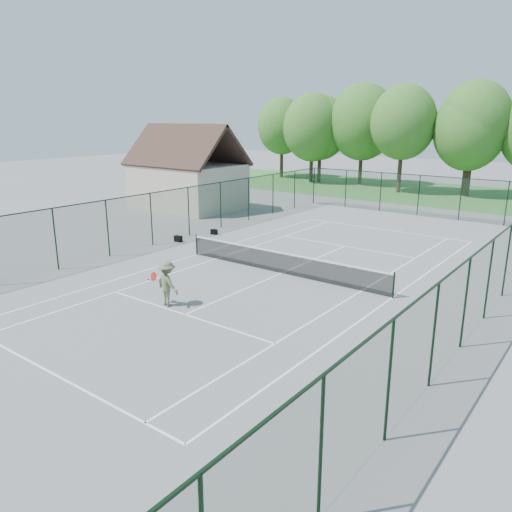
# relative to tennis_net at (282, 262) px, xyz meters

# --- Properties ---
(ground) EXTENTS (140.00, 140.00, 0.00)m
(ground) POSITION_rel_tennis_net_xyz_m (0.00, 0.00, -0.58)
(ground) COLOR gray
(ground) RESTS_ON ground
(grass_far) EXTENTS (80.00, 16.00, 0.01)m
(grass_far) POSITION_rel_tennis_net_xyz_m (0.00, 30.00, -0.57)
(grass_far) COLOR #3D7D35
(grass_far) RESTS_ON ground
(court_lines) EXTENTS (11.05, 23.85, 0.01)m
(court_lines) POSITION_rel_tennis_net_xyz_m (0.00, 0.00, -0.57)
(court_lines) COLOR white
(court_lines) RESTS_ON ground
(tennis_net) EXTENTS (11.08, 0.08, 1.10)m
(tennis_net) POSITION_rel_tennis_net_xyz_m (0.00, 0.00, 0.00)
(tennis_net) COLOR black
(tennis_net) RESTS_ON ground
(fence_enclosure) EXTENTS (18.05, 36.05, 3.02)m
(fence_enclosure) POSITION_rel_tennis_net_xyz_m (0.00, 0.00, 0.98)
(fence_enclosure) COLOR #1C3E26
(fence_enclosure) RESTS_ON ground
(utility_building) EXTENTS (8.60, 6.27, 6.63)m
(utility_building) POSITION_rel_tennis_net_xyz_m (-16.00, 10.00, 2.54)
(utility_building) COLOR beige
(utility_building) RESTS_ON ground
(tree_line_far) EXTENTS (39.40, 6.40, 9.70)m
(tree_line_far) POSITION_rel_tennis_net_xyz_m (0.00, 30.00, 5.42)
(tree_line_far) COLOR #3D291D
(tree_line_far) RESTS_ON ground
(sports_bag_a) EXTENTS (0.47, 0.30, 0.36)m
(sports_bag_a) POSITION_rel_tennis_net_xyz_m (-8.37, 1.42, -0.40)
(sports_bag_a) COLOR black
(sports_bag_a) RESTS_ON ground
(sports_bag_b) EXTENTS (0.47, 0.36, 0.32)m
(sports_bag_b) POSITION_rel_tennis_net_xyz_m (-7.97, 4.15, -0.42)
(sports_bag_b) COLOR black
(sports_bag_b) RESTS_ON ground
(tennis_player) EXTENTS (2.12, 0.85, 1.80)m
(tennis_player) POSITION_rel_tennis_net_xyz_m (-1.21, -6.10, 0.33)
(tennis_player) COLOR #606847
(tennis_player) RESTS_ON ground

